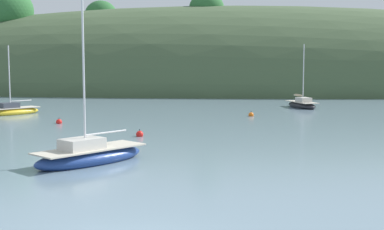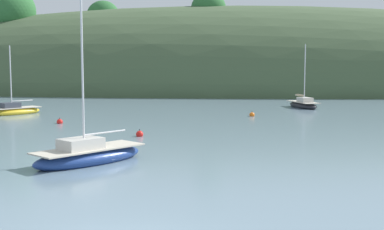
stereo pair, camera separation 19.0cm
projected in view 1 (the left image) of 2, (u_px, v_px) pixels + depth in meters
The scene contains 7 objects.
far_shoreline_hill at pixel (218, 91), 81.48m from camera, with size 150.00×36.00×30.08m.
sailboat_orange_cutter at pixel (302, 104), 50.26m from camera, with size 3.15×5.21×6.48m.
sailboat_navy_dinghy at pixel (13, 111), 43.47m from camera, with size 4.17×4.86×6.10m.
sailboat_yellow_far at pixel (90, 155), 21.94m from camera, with size 4.79×5.43×7.94m.
mooring_buoy_outer at pixel (251, 115), 41.93m from camera, with size 0.44×0.44×0.54m.
mooring_buoy_channel at pixel (59, 122), 36.69m from camera, with size 0.44×0.44×0.54m.
mooring_buoy_inner at pixel (140, 134), 30.15m from camera, with size 0.44×0.44×0.54m.
Camera 1 is at (2.51, -10.68, 4.28)m, focal length 47.05 mm.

